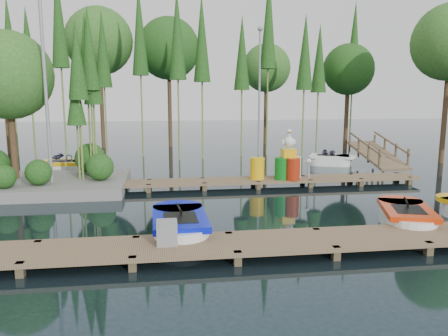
{
  "coord_description": "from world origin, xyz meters",
  "views": [
    {
      "loc": [
        -1.48,
        -13.65,
        3.54
      ],
      "look_at": [
        0.5,
        0.5,
        1.1
      ],
      "focal_mm": 35.0,
      "sensor_mm": 36.0,
      "label": 1
    }
  ],
  "objects": [
    {
      "name": "utility_cabinet",
      "position": [
        -1.45,
        -4.5,
        0.57
      ],
      "size": [
        0.44,
        0.37,
        0.54
      ],
      "primitive_type": "cube",
      "color": "gray",
      "rests_on": "near_dock"
    },
    {
      "name": "tree_screen",
      "position": [
        -2.04,
        10.6,
        6.12
      ],
      "size": [
        34.42,
        18.53,
        10.31
      ],
      "color": "#47321E",
      "rests_on": "ground"
    },
    {
      "name": "yellow_barrel",
      "position": [
        2.07,
        2.5,
        0.72
      ],
      "size": [
        0.55,
        0.55,
        0.83
      ],
      "primitive_type": "cylinder",
      "color": "#EFB20C",
      "rests_on": "far_dock"
    },
    {
      "name": "boat_white_far",
      "position": [
        6.81,
        7.01,
        0.25
      ],
      "size": [
        2.64,
        1.9,
        1.14
      ],
      "rotation": [
        0.0,
        0.0,
        0.31
      ],
      "color": "white",
      "rests_on": "ground"
    },
    {
      "name": "drum_cluster",
      "position": [
        3.29,
        2.35,
        0.86
      ],
      "size": [
        1.11,
        1.02,
        1.92
      ],
      "color": "#0C6E17",
      "rests_on": "far_dock"
    },
    {
      "name": "boat_yellow_far",
      "position": [
        -5.76,
        6.3,
        0.3
      ],
      "size": [
        2.87,
        1.4,
        1.41
      ],
      "rotation": [
        0.0,
        0.0,
        -0.4
      ],
      "color": "white",
      "rests_on": "ground"
    },
    {
      "name": "ground_plane",
      "position": [
        0.0,
        0.0,
        0.0
      ],
      "size": [
        90.0,
        90.0,
        0.0
      ],
      "primitive_type": "plane",
      "color": "#1D2E36"
    },
    {
      "name": "lamp_island",
      "position": [
        -5.5,
        2.5,
        4.26
      ],
      "size": [
        0.3,
        0.3,
        7.25
      ],
      "color": "gray",
      "rests_on": "ground"
    },
    {
      "name": "boat_red",
      "position": [
        4.9,
        -3.17,
        0.26
      ],
      "size": [
        1.99,
        2.92,
        0.9
      ],
      "rotation": [
        0.0,
        0.0,
        -0.32
      ],
      "color": "white",
      "rests_on": "ground"
    },
    {
      "name": "seagull_post",
      "position": [
        4.11,
        2.5,
        0.81
      ],
      "size": [
        0.47,
        0.25,
        0.75
      ],
      "color": "gray",
      "rests_on": "far_dock"
    },
    {
      "name": "boat_blue",
      "position": [
        -1.12,
        -3.23,
        0.28
      ],
      "size": [
        1.36,
        2.9,
        0.97
      ],
      "rotation": [
        0.0,
        0.0,
        0.02
      ],
      "color": "white",
      "rests_on": "ground"
    },
    {
      "name": "ramp",
      "position": [
        9.0,
        6.5,
        0.59
      ],
      "size": [
        1.5,
        3.94,
        1.49
      ],
      "color": "brown",
      "rests_on": "ground"
    },
    {
      "name": "island",
      "position": [
        -6.3,
        3.29,
        3.18
      ],
      "size": [
        6.2,
        4.2,
        6.75
      ],
      "color": "slate",
      "rests_on": "ground"
    },
    {
      "name": "near_dock",
      "position": [
        0.0,
        -4.5,
        0.23
      ],
      "size": [
        18.0,
        1.5,
        0.5
      ],
      "color": "brown",
      "rests_on": "ground"
    },
    {
      "name": "far_dock",
      "position": [
        1.0,
        2.5,
        0.23
      ],
      "size": [
        15.0,
        1.2,
        0.5
      ],
      "color": "brown",
      "rests_on": "ground"
    },
    {
      "name": "lamp_rear",
      "position": [
        4.0,
        11.0,
        4.26
      ],
      "size": [
        0.3,
        0.3,
        7.25
      ],
      "color": "gray",
      "rests_on": "ground"
    }
  ]
}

